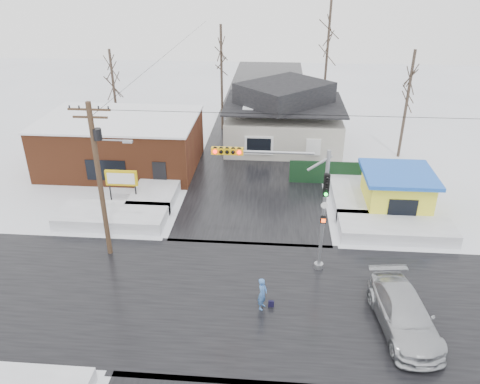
# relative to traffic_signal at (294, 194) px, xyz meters

# --- Properties ---
(ground) EXTENTS (120.00, 120.00, 0.00)m
(ground) POSITION_rel_traffic_signal_xyz_m (-2.43, -2.97, -4.54)
(ground) COLOR white
(ground) RESTS_ON ground
(road_ns) EXTENTS (10.00, 120.00, 0.02)m
(road_ns) POSITION_rel_traffic_signal_xyz_m (-2.43, -2.97, -4.53)
(road_ns) COLOR black
(road_ns) RESTS_ON ground
(road_ew) EXTENTS (120.00, 10.00, 0.02)m
(road_ew) POSITION_rel_traffic_signal_xyz_m (-2.43, -2.97, -4.53)
(road_ew) COLOR black
(road_ew) RESTS_ON ground
(snowbank_nw) EXTENTS (7.00, 3.00, 0.80)m
(snowbank_nw) POSITION_rel_traffic_signal_xyz_m (-11.43, 4.03, -4.14)
(snowbank_nw) COLOR white
(snowbank_nw) RESTS_ON ground
(snowbank_ne) EXTENTS (7.00, 3.00, 0.80)m
(snowbank_ne) POSITION_rel_traffic_signal_xyz_m (6.57, 4.03, -4.14)
(snowbank_ne) COLOR white
(snowbank_ne) RESTS_ON ground
(snowbank_nside_w) EXTENTS (3.00, 8.00, 0.80)m
(snowbank_nside_w) POSITION_rel_traffic_signal_xyz_m (-9.43, 9.03, -4.14)
(snowbank_nside_w) COLOR white
(snowbank_nside_w) RESTS_ON ground
(snowbank_nside_e) EXTENTS (3.00, 8.00, 0.80)m
(snowbank_nside_e) POSITION_rel_traffic_signal_xyz_m (4.57, 9.03, -4.14)
(snowbank_nside_e) COLOR white
(snowbank_nside_e) RESTS_ON ground
(traffic_signal) EXTENTS (6.05, 0.68, 7.00)m
(traffic_signal) POSITION_rel_traffic_signal_xyz_m (0.00, 0.00, 0.00)
(traffic_signal) COLOR gray
(traffic_signal) RESTS_ON ground
(utility_pole) EXTENTS (3.15, 0.44, 9.00)m
(utility_pole) POSITION_rel_traffic_signal_xyz_m (-10.36, 0.53, 0.57)
(utility_pole) COLOR #382619
(utility_pole) RESTS_ON ground
(brick_building) EXTENTS (12.20, 8.20, 4.12)m
(brick_building) POSITION_rel_traffic_signal_xyz_m (-13.43, 13.03, -2.46)
(brick_building) COLOR brown
(brick_building) RESTS_ON ground
(marquee_sign) EXTENTS (2.20, 0.21, 2.55)m
(marquee_sign) POSITION_rel_traffic_signal_xyz_m (-11.43, 6.53, -2.62)
(marquee_sign) COLOR black
(marquee_sign) RESTS_ON ground
(house) EXTENTS (10.40, 8.40, 5.76)m
(house) POSITION_rel_traffic_signal_xyz_m (-0.43, 19.03, -1.92)
(house) COLOR beige
(house) RESTS_ON ground
(kiosk) EXTENTS (4.60, 4.60, 2.88)m
(kiosk) POSITION_rel_traffic_signal_xyz_m (7.07, 7.03, -3.08)
(kiosk) COLOR #F8F337
(kiosk) RESTS_ON ground
(fence) EXTENTS (8.00, 0.12, 1.80)m
(fence) POSITION_rel_traffic_signal_xyz_m (4.07, 11.03, -3.64)
(fence) COLOR black
(fence) RESTS_ON ground
(tree_far_left) EXTENTS (3.00, 3.00, 10.00)m
(tree_far_left) POSITION_rel_traffic_signal_xyz_m (-6.43, 23.03, 3.41)
(tree_far_left) COLOR #332821
(tree_far_left) RESTS_ON ground
(tree_far_mid) EXTENTS (3.00, 3.00, 12.00)m
(tree_far_mid) POSITION_rel_traffic_signal_xyz_m (3.57, 25.03, 5.00)
(tree_far_mid) COLOR #332821
(tree_far_mid) RESTS_ON ground
(tree_far_right) EXTENTS (3.00, 3.00, 9.00)m
(tree_far_right) POSITION_rel_traffic_signal_xyz_m (9.57, 17.03, 2.62)
(tree_far_right) COLOR #332821
(tree_far_right) RESTS_ON ground
(tree_far_west) EXTENTS (3.00, 3.00, 8.00)m
(tree_far_west) POSITION_rel_traffic_signal_xyz_m (-16.43, 21.03, 1.82)
(tree_far_west) COLOR #332821
(tree_far_west) RESTS_ON ground
(pedestrian) EXTENTS (0.60, 0.73, 1.72)m
(pedestrian) POSITION_rel_traffic_signal_xyz_m (-1.42, -3.54, -3.68)
(pedestrian) COLOR #3E6AAD
(pedestrian) RESTS_ON ground
(car) EXTENTS (2.90, 5.82, 1.63)m
(car) POSITION_rel_traffic_signal_xyz_m (5.09, -4.40, -3.73)
(car) COLOR #B5B8BD
(car) RESTS_ON ground
(shopping_bag) EXTENTS (0.28, 0.12, 0.35)m
(shopping_bag) POSITION_rel_traffic_signal_xyz_m (-0.99, -3.43, -4.36)
(shopping_bag) COLOR black
(shopping_bag) RESTS_ON ground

